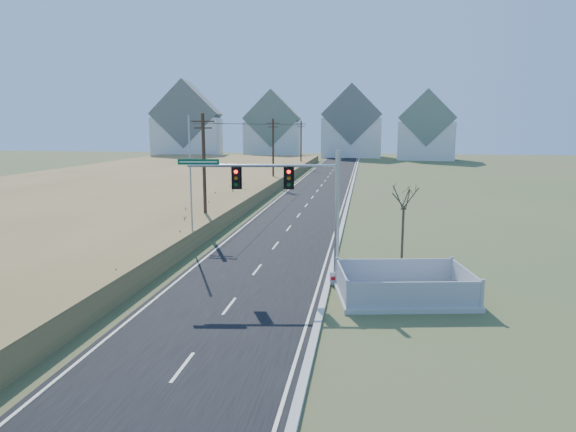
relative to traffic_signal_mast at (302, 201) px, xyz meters
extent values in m
plane|color=#475B2C|center=(-2.67, -2.89, -4.22)|extent=(260.00, 260.00, 0.00)
cube|color=black|center=(-2.67, 47.11, -4.19)|extent=(8.00, 180.00, 0.06)
cube|color=#B2AFA8|center=(1.48, 47.11, -4.13)|extent=(0.30, 180.00, 0.18)
cube|color=#A87C4C|center=(-26.67, 37.11, -3.57)|extent=(38.00, 110.00, 1.30)
cylinder|color=#422D1E|center=(-9.17, 12.11, 0.28)|extent=(0.26, 0.26, 9.00)
cube|color=#422D1E|center=(-9.17, 12.11, 4.18)|extent=(1.80, 0.10, 0.10)
cube|color=#422D1E|center=(-9.17, 12.11, 3.68)|extent=(1.40, 0.10, 0.10)
cylinder|color=#422D1E|center=(-9.17, 42.11, 0.28)|extent=(0.26, 0.26, 9.00)
cube|color=#422D1E|center=(-9.17, 42.11, 4.18)|extent=(1.80, 0.10, 0.10)
cube|color=#422D1E|center=(-9.17, 42.11, 3.68)|extent=(1.40, 0.10, 0.10)
cylinder|color=#422D1E|center=(-9.17, 72.11, 0.28)|extent=(0.26, 0.26, 9.00)
cube|color=#422D1E|center=(-9.17, 72.11, 4.18)|extent=(1.80, 0.10, 0.10)
cube|color=#422D1E|center=(-9.17, 72.11, 3.68)|extent=(1.40, 0.10, 0.10)
cube|color=white|center=(-40.67, 97.11, 0.78)|extent=(17.38, 13.12, 10.00)
cube|color=slate|center=(-40.67, 97.11, 6.68)|extent=(17.69, 13.38, 16.29)
cube|color=white|center=(-20.67, 105.11, 0.28)|extent=(14.66, 10.95, 9.00)
cube|color=slate|center=(-20.67, 105.11, 5.68)|extent=(14.93, 11.17, 14.26)
cube|color=white|center=(-0.67, 109.11, 0.78)|extent=(15.00, 10.00, 10.00)
cube|color=slate|center=(-0.67, 109.11, 6.68)|extent=(15.27, 10.20, 15.27)
cube|color=white|center=(17.33, 101.11, 0.28)|extent=(13.87, 10.31, 9.00)
cube|color=slate|center=(17.33, 101.11, 5.68)|extent=(14.12, 10.51, 13.24)
cylinder|color=#9EA0A5|center=(1.83, 0.25, -4.13)|extent=(0.58, 0.58, 0.19)
cylinder|color=#9EA0A5|center=(1.83, 0.25, -0.82)|extent=(0.25, 0.25, 6.82)
cylinder|color=#9EA0A5|center=(-2.03, -0.28, 1.81)|extent=(7.74, 1.23, 0.16)
cube|color=black|center=(-0.68, -0.09, 1.19)|extent=(0.38, 0.32, 1.05)
cube|color=black|center=(-3.38, -0.47, 1.19)|extent=(0.38, 0.32, 1.05)
cube|color=#044E29|center=(-5.31, -0.74, 2.01)|extent=(2.13, 0.33, 0.29)
cube|color=#B7B5AD|center=(5.18, -2.44, -4.11)|extent=(6.82, 5.23, 0.24)
cube|color=#9C9DA1|center=(5.52, -4.37, -3.40)|extent=(5.80, 1.11, 1.18)
cube|color=#9C9DA1|center=(4.83, -0.52, -3.40)|extent=(5.80, 1.11, 1.18)
cube|color=#9C9DA1|center=(2.28, -2.96, -3.40)|extent=(0.76, 3.87, 1.18)
cube|color=#9C9DA1|center=(8.07, -1.93, -3.40)|extent=(0.76, 3.87, 1.18)
cube|color=white|center=(1.83, -0.89, -3.87)|extent=(0.54, 0.16, 0.67)
cube|color=red|center=(1.84, -0.92, -3.87)|extent=(0.42, 0.11, 0.19)
cylinder|color=#B7B5AD|center=(-7.97, 5.53, -4.14)|extent=(0.39, 0.39, 0.17)
cylinder|color=#9EA0A5|center=(-7.97, 5.53, 0.14)|extent=(0.11, 0.11, 8.74)
cylinder|color=#4C3F33|center=(5.56, 4.64, -2.60)|extent=(0.15, 0.15, 3.24)
camera|label=1|loc=(3.27, -26.29, 3.85)|focal=32.00mm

